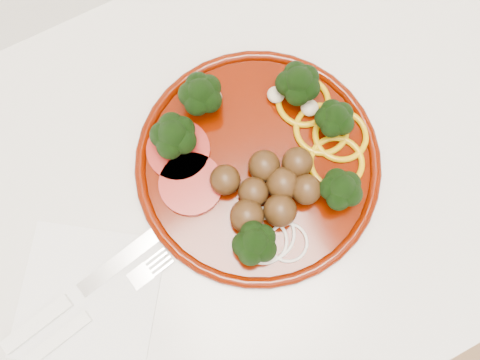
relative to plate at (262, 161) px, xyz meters
name	(u,v)px	position (x,y,z in m)	size (l,w,h in m)	color
counter	(241,231)	(-0.03, 0.00, -0.47)	(2.40, 0.60, 0.90)	silver
plate	(262,161)	(0.00, 0.00, 0.00)	(0.30, 0.30, 0.07)	#490C00
napkin	(89,297)	(-0.25, -0.05, -0.02)	(0.16, 0.16, 0.00)	white
knife	(65,303)	(-0.28, -0.04, -0.01)	(0.22, 0.06, 0.01)	silver
fork	(76,326)	(-0.28, -0.07, -0.01)	(0.20, 0.05, 0.01)	white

